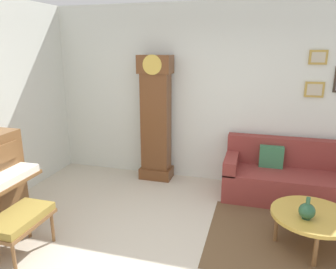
{
  "coord_description": "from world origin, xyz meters",
  "views": [
    {
      "loc": [
        0.8,
        -2.67,
        2.15
      ],
      "look_at": [
        -0.33,
        1.3,
        1.01
      ],
      "focal_mm": 34.39,
      "sensor_mm": 36.0,
      "label": 1
    }
  ],
  "objects_px": {
    "couch": "(291,178)",
    "coffee_table": "(313,216)",
    "green_jug": "(307,211)",
    "grandfather_clock": "(156,122)",
    "piano_bench": "(19,220)"
  },
  "relations": [
    {
      "from": "grandfather_clock",
      "to": "coffee_table",
      "type": "bearing_deg",
      "value": -31.78
    },
    {
      "from": "piano_bench",
      "to": "couch",
      "type": "distance_m",
      "value": 3.58
    },
    {
      "from": "grandfather_clock",
      "to": "coffee_table",
      "type": "relative_size",
      "value": 2.31
    },
    {
      "from": "couch",
      "to": "green_jug",
      "type": "distance_m",
      "value": 1.34
    },
    {
      "from": "couch",
      "to": "coffee_table",
      "type": "bearing_deg",
      "value": -84.21
    },
    {
      "from": "grandfather_clock",
      "to": "green_jug",
      "type": "xyz_separation_m",
      "value": [
        2.15,
        -1.51,
        -0.48
      ]
    },
    {
      "from": "green_jug",
      "to": "coffee_table",
      "type": "bearing_deg",
      "value": 56.45
    },
    {
      "from": "grandfather_clock",
      "to": "couch",
      "type": "relative_size",
      "value": 1.07
    },
    {
      "from": "coffee_table",
      "to": "green_jug",
      "type": "xyz_separation_m",
      "value": [
        -0.08,
        -0.13,
        0.12
      ]
    },
    {
      "from": "couch",
      "to": "grandfather_clock",
      "type": "bearing_deg",
      "value": 175.01
    },
    {
      "from": "grandfather_clock",
      "to": "piano_bench",
      "type": "bearing_deg",
      "value": -106.74
    },
    {
      "from": "grandfather_clock",
      "to": "green_jug",
      "type": "relative_size",
      "value": 8.46
    },
    {
      "from": "piano_bench",
      "to": "couch",
      "type": "height_order",
      "value": "couch"
    },
    {
      "from": "piano_bench",
      "to": "grandfather_clock",
      "type": "distance_m",
      "value": 2.55
    },
    {
      "from": "piano_bench",
      "to": "grandfather_clock",
      "type": "bearing_deg",
      "value": 73.26
    }
  ]
}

